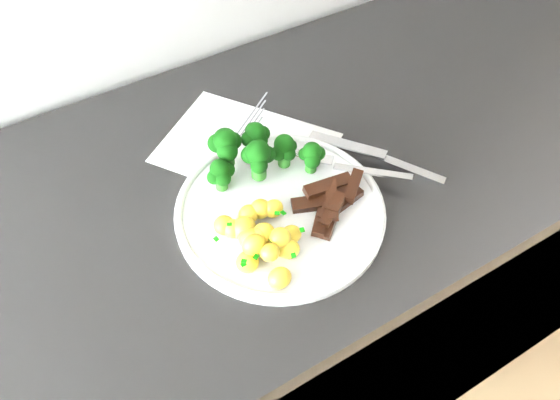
% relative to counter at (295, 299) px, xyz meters
% --- Properties ---
extents(counter, '(2.50, 0.62, 0.94)m').
position_rel_counter_xyz_m(counter, '(0.00, 0.00, 0.00)').
color(counter, black).
rests_on(counter, ground).
extents(recipe_paper, '(0.31, 0.33, 0.00)m').
position_rel_counter_xyz_m(recipe_paper, '(-0.06, 0.06, 0.47)').
color(recipe_paper, white).
rests_on(recipe_paper, counter).
extents(plate, '(0.31, 0.31, 0.02)m').
position_rel_counter_xyz_m(plate, '(-0.09, -0.08, 0.48)').
color(plate, white).
rests_on(plate, counter).
extents(broccoli, '(0.18, 0.12, 0.08)m').
position_rel_counter_xyz_m(broccoli, '(-0.08, 0.00, 0.52)').
color(broccoli, '#226219').
rests_on(broccoli, plate).
extents(potatoes, '(0.12, 0.14, 0.05)m').
position_rel_counter_xyz_m(potatoes, '(-0.14, -0.12, 0.50)').
color(potatoes, yellow).
rests_on(potatoes, plate).
extents(beef_strips, '(0.13, 0.09, 0.03)m').
position_rel_counter_xyz_m(beef_strips, '(-0.02, -0.11, 0.49)').
color(beef_strips, black).
rests_on(beef_strips, plate).
extents(fork, '(0.13, 0.15, 0.02)m').
position_rel_counter_xyz_m(fork, '(0.05, -0.08, 0.49)').
color(fork, silver).
rests_on(fork, plate).
extents(knife, '(0.14, 0.20, 0.03)m').
position_rel_counter_xyz_m(knife, '(0.11, -0.09, 0.48)').
color(knife, silver).
rests_on(knife, plate).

